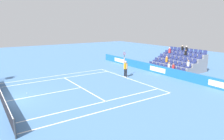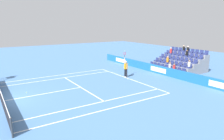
# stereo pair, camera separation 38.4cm
# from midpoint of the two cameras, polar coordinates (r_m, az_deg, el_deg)

# --- Properties ---
(ground_plane) EXTENTS (80.00, 80.00, 0.00)m
(ground_plane) POSITION_cam_midpoint_polar(r_m,az_deg,el_deg) (17.35, -27.77, -7.70)
(ground_plane) COLOR #4C7AB2
(line_baseline) EXTENTS (10.97, 0.10, 0.01)m
(line_baseline) POSITION_cam_midpoint_polar(r_m,az_deg,el_deg) (21.61, 5.26, -2.43)
(line_baseline) COLOR white
(line_baseline) RESTS_ON ground
(line_service) EXTENTS (8.23, 0.10, 0.01)m
(line_service) POSITION_cam_midpoint_polar(r_m,az_deg,el_deg) (18.85, -8.06, -4.76)
(line_service) COLOR white
(line_service) RESTS_ON ground
(line_centre_service) EXTENTS (0.10, 6.40, 0.01)m
(line_centre_service) POSITION_cam_midpoint_polar(r_m,az_deg,el_deg) (17.83, -17.47, -6.25)
(line_centre_service) COLOR white
(line_centre_service) RESTS_ON ground
(line_singles_sideline_left) EXTENTS (0.10, 11.89, 0.01)m
(line_singles_sideline_left) POSITION_cam_midpoint_polar(r_m,az_deg,el_deg) (22.37, -13.57, -2.21)
(line_singles_sideline_left) COLOR white
(line_singles_sideline_left) RESTS_ON ground
(line_singles_sideline_right) EXTENTS (0.10, 11.89, 0.01)m
(line_singles_sideline_right) POSITION_cam_midpoint_polar(r_m,az_deg,el_deg) (15.19, -3.00, -8.98)
(line_singles_sideline_right) COLOR white
(line_singles_sideline_right) RESTS_ON ground
(line_doubles_sideline_left) EXTENTS (0.10, 11.89, 0.01)m
(line_doubles_sideline_left) POSITION_cam_midpoint_polar(r_m,az_deg,el_deg) (23.64, -14.68, -1.48)
(line_doubles_sideline_left) COLOR white
(line_doubles_sideline_left) RESTS_ON ground
(line_doubles_sideline_right) EXTENTS (0.10, 11.89, 0.01)m
(line_doubles_sideline_right) POSITION_cam_midpoint_polar(r_m,az_deg,el_deg) (14.11, -0.17, -10.71)
(line_doubles_sideline_right) COLOR white
(line_doubles_sideline_right) RESTS_ON ground
(line_centre_mark) EXTENTS (0.10, 0.20, 0.01)m
(line_centre_mark) POSITION_cam_midpoint_polar(r_m,az_deg,el_deg) (21.55, 5.05, -2.46)
(line_centre_mark) COLOR white
(line_centre_mark) RESTS_ON ground
(sponsor_barrier) EXTENTS (22.39, 0.22, 0.94)m
(sponsor_barrier) POSITION_cam_midpoint_polar(r_m,az_deg,el_deg) (24.31, 13.24, 0.11)
(sponsor_barrier) COLOR #1E66AD
(sponsor_barrier) RESTS_ON ground
(tennis_net) EXTENTS (11.97, 0.10, 1.07)m
(tennis_net) POSITION_cam_midpoint_polar(r_m,az_deg,el_deg) (17.20, -27.94, -6.15)
(tennis_net) COLOR #33383D
(tennis_net) RESTS_ON ground
(tennis_player) EXTENTS (0.53, 0.38, 2.85)m
(tennis_player) POSITION_cam_midpoint_polar(r_m,az_deg,el_deg) (22.02, 4.34, 0.52)
(tennis_player) COLOR black
(tennis_player) RESTS_ON ground
(stadium_stand) EXTENTS (5.58, 4.75, 2.95)m
(stadium_stand) POSITION_cam_midpoint_polar(r_m,az_deg,el_deg) (26.88, 18.59, 1.72)
(stadium_stand) COLOR gray
(stadium_stand) RESTS_ON ground
(loose_tennis_ball) EXTENTS (0.07, 0.07, 0.07)m
(loose_tennis_ball) POSITION_cam_midpoint_polar(r_m,az_deg,el_deg) (18.51, -21.99, -5.81)
(loose_tennis_ball) COLOR #D1E533
(loose_tennis_ball) RESTS_ON ground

